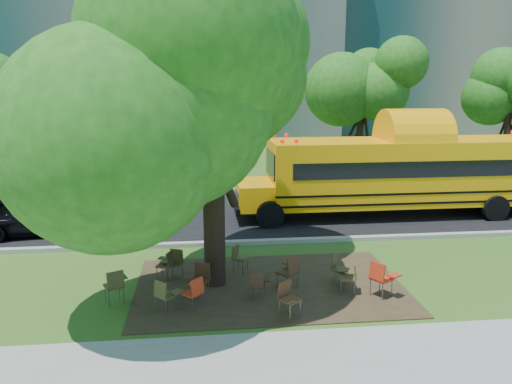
{
  "coord_description": "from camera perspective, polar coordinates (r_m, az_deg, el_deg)",
  "views": [
    {
      "loc": [
        -0.71,
        -12.72,
        5.34
      ],
      "look_at": [
        1.13,
        3.94,
        1.57
      ],
      "focal_mm": 35.0,
      "sensor_mm": 36.0,
      "label": 1
    }
  ],
  "objects": [
    {
      "name": "chair_4",
      "position": [
        12.42,
        0.23,
        -10.36
      ],
      "size": [
        0.56,
        0.45,
        0.77
      ],
      "rotation": [
        0.0,
        0.0,
        -0.18
      ],
      "color": "#3C2315",
      "rests_on": "ground"
    },
    {
      "name": "chair_3",
      "position": [
        12.72,
        -6.46,
        -9.57
      ],
      "size": [
        0.7,
        0.55,
        0.88
      ],
      "rotation": [
        0.0,
        0.0,
        2.76
      ],
      "color": "#422817",
      "rests_on": "ground"
    },
    {
      "name": "kerb_far",
      "position": [
        24.4,
        -4.49,
        0.18
      ],
      "size": [
        80.0,
        0.25,
        0.14
      ],
      "primitive_type": "cube",
      "color": "gray",
      "rests_on": "ground"
    },
    {
      "name": "bg_tree_4",
      "position": [
        30.69,
        27.09,
        9.47
      ],
      "size": [
        5.0,
        5.0,
        6.85
      ],
      "color": "black",
      "rests_on": "ground"
    },
    {
      "name": "chair_5",
      "position": [
        11.62,
        3.63,
        -11.78
      ],
      "size": [
        0.58,
        0.73,
        0.87
      ],
      "rotation": [
        0.0,
        0.0,
        3.77
      ],
      "color": "#4E311B",
      "rests_on": "ground"
    },
    {
      "name": "asphalt_road",
      "position": [
        20.44,
        -4.1,
        -2.43
      ],
      "size": [
        80.0,
        8.0,
        0.04
      ],
      "primitive_type": "cube",
      "color": "black",
      "rests_on": "ground"
    },
    {
      "name": "main_tree",
      "position": [
        12.51,
        -5.09,
        11.37
      ],
      "size": [
        7.2,
        7.2,
        8.67
      ],
      "color": "black",
      "rests_on": "ground"
    },
    {
      "name": "chair_10",
      "position": [
        14.19,
        -2.0,
        -7.32
      ],
      "size": [
        0.53,
        0.67,
        0.79
      ],
      "rotation": [
        0.0,
        0.0,
        -2.14
      ],
      "color": "brown",
      "rests_on": "ground"
    },
    {
      "name": "bg_tree_3",
      "position": [
        28.1,
        12.01,
        11.79
      ],
      "size": [
        5.6,
        5.6,
        7.84
      ],
      "color": "black",
      "rests_on": "ground"
    },
    {
      "name": "building_main",
      "position": [
        49.58,
        -15.57,
        18.81
      ],
      "size": [
        38.0,
        16.0,
        22.0
      ],
      "primitive_type": "cube",
      "color": "slate",
      "rests_on": "ground"
    },
    {
      "name": "kerb_near",
      "position": [
        16.59,
        -3.54,
        -5.85
      ],
      "size": [
        80.0,
        0.25,
        0.14
      ],
      "primitive_type": "cube",
      "color": "gray",
      "rests_on": "ground"
    },
    {
      "name": "chair_6",
      "position": [
        13.03,
        10.68,
        -9.22
      ],
      "size": [
        0.51,
        0.65,
        0.85
      ],
      "rotation": [
        0.0,
        0.0,
        1.32
      ],
      "color": "#49401F",
      "rests_on": "ground"
    },
    {
      "name": "chair_8",
      "position": [
        13.9,
        -10.2,
        -7.9
      ],
      "size": [
        0.5,
        0.64,
        0.81
      ],
      "rotation": [
        0.0,
        0.0,
        1.22
      ],
      "color": "#453B1E",
      "rests_on": "ground"
    },
    {
      "name": "chair_7",
      "position": [
        12.93,
        14.13,
        -9.27
      ],
      "size": [
        0.79,
        0.63,
        0.95
      ],
      "rotation": [
        0.0,
        0.0,
        -1.0
      ],
      "color": "red",
      "rests_on": "ground"
    },
    {
      "name": "chair_2",
      "position": [
        12.04,
        -7.05,
        -11.05
      ],
      "size": [
        0.57,
        0.72,
        0.83
      ],
      "rotation": [
        0.0,
        0.0,
        0.8
      ],
      "color": "red",
      "rests_on": "ground"
    },
    {
      "name": "bg_tree_2",
      "position": [
        29.06,
        -15.03,
        10.05
      ],
      "size": [
        4.8,
        4.8,
        6.62
      ],
      "color": "black",
      "rests_on": "ground"
    },
    {
      "name": "ground",
      "position": [
        13.81,
        -2.9,
        -10.07
      ],
      "size": [
        160.0,
        160.0,
        0.0
      ],
      "primitive_type": "plane",
      "color": "#2D541A",
      "rests_on": "ground"
    },
    {
      "name": "building_right",
      "position": [
        56.87,
        20.7,
        19.16
      ],
      "size": [
        30.0,
        16.0,
        25.0
      ],
      "primitive_type": "cube",
      "color": "gray",
      "rests_on": "ground"
    },
    {
      "name": "chair_11",
      "position": [
        13.0,
        3.89,
        -8.78
      ],
      "size": [
        0.65,
        0.82,
        0.96
      ],
      "rotation": [
        0.0,
        0.0,
        0.71
      ],
      "color": "#462A19",
      "rests_on": "ground"
    },
    {
      "name": "chair_9",
      "position": [
        14.01,
        -9.31,
        -7.74
      ],
      "size": [
        0.64,
        0.5,
        0.79
      ],
      "rotation": [
        0.0,
        0.0,
        2.74
      ],
      "color": "#49441F",
      "rests_on": "ground"
    },
    {
      "name": "chair_12",
      "position": [
        13.52,
        9.37,
        -8.41
      ],
      "size": [
        0.56,
        0.71,
        0.83
      ],
      "rotation": [
        0.0,
        0.0,
        4.09
      ],
      "color": "#483E1F",
      "rests_on": "ground"
    },
    {
      "name": "bg_car_red",
      "position": [
        23.48,
        -24.89,
        -0.13
      ],
      "size": [
        4.69,
        2.84,
        1.22
      ],
      "primitive_type": "imported",
      "rotation": [
        0.0,
        0.0,
        1.77
      ],
      "color": "maroon",
      "rests_on": "ground"
    },
    {
      "name": "black_car",
      "position": [
        19.11,
        -23.59,
        -2.16
      ],
      "size": [
        4.86,
        2.48,
        1.58
      ],
      "primitive_type": "imported",
      "rotation": [
        0.0,
        0.0,
        1.71
      ],
      "color": "black",
      "rests_on": "ground"
    },
    {
      "name": "dirt_patch",
      "position": [
        13.44,
        1.56,
        -10.66
      ],
      "size": [
        7.0,
        4.5,
        0.03
      ],
      "primitive_type": "cube",
      "color": "#382819",
      "rests_on": "ground"
    },
    {
      "name": "chair_1",
      "position": [
        12.0,
        -10.36,
        -11.28
      ],
      "size": [
        0.71,
        0.56,
        0.82
      ],
      "rotation": [
        0.0,
        0.0,
        -0.77
      ],
      "color": "brown",
      "rests_on": "ground"
    },
    {
      "name": "chair_0",
      "position": [
        12.71,
        -15.78,
        -9.97
      ],
      "size": [
        0.6,
        0.71,
        0.89
      ],
      "rotation": [
        0.0,
        0.0,
        0.44
      ],
      "color": "#45411E",
      "rests_on": "ground"
    },
    {
      "name": "school_bus",
      "position": [
        20.72,
        16.93,
        2.22
      ],
      "size": [
        12.55,
        2.92,
        3.06
      ],
      "rotation": [
        0.0,
        0.0,
        0.01
      ],
      "color": "#FAA207",
      "rests_on": "ground"
    }
  ]
}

